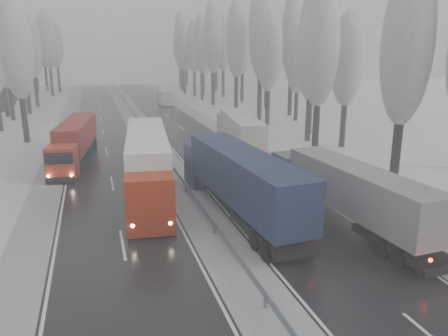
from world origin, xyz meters
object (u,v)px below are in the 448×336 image
truck_blue_box (237,177)px  truck_red_white (148,160)px  truck_grey_tarp (346,188)px  truck_red_red (75,139)px  box_truck_distant (165,97)px  truck_cream_box (239,130)px

truck_blue_box → truck_red_white: size_ratio=0.95×
truck_grey_tarp → truck_red_red: (-16.35, 21.29, -0.01)m
box_truck_distant → truck_red_white: (-10.18, -54.72, 1.20)m
truck_red_white → truck_cream_box: bearing=52.9°
truck_red_white → truck_red_red: truck_red_white is taller
truck_blue_box → box_truck_distant: (5.14, 60.25, -1.08)m
truck_red_red → truck_blue_box: bearing=-52.4°
truck_blue_box → truck_cream_box: (5.88, 17.19, -0.20)m
truck_cream_box → truck_red_white: truck_red_white is taller
truck_cream_box → truck_red_red: (-16.33, 0.76, -0.13)m
truck_blue_box → truck_cream_box: size_ratio=1.09×
box_truck_distant → truck_red_white: 55.68m
truck_grey_tarp → truck_cream_box: (-0.02, 20.52, 0.11)m
truck_cream_box → truck_red_red: size_ratio=1.06×
truck_blue_box → truck_red_white: bearing=128.5°
box_truck_distant → truck_red_red: truck_red_red is taller
truck_grey_tarp → truck_blue_box: 6.78m
truck_cream_box → truck_red_white: bearing=-125.3°
truck_cream_box → truck_red_red: bearing=-174.9°
box_truck_distant → truck_red_red: bearing=-108.9°
truck_cream_box → truck_red_red: truck_cream_box is taller
truck_blue_box → truck_red_red: size_ratio=1.15×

